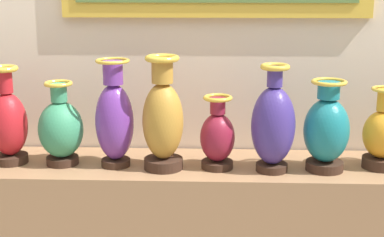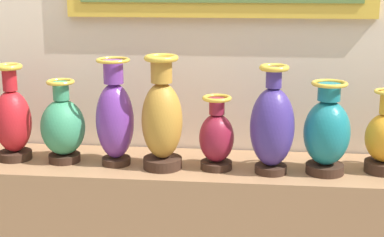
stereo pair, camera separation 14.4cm
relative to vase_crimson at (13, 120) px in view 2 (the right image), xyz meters
name	(u,v)px [view 2 (the right image)]	position (x,y,z in m)	size (l,w,h in m)	color
back_wall	(199,36)	(0.72, 0.28, 0.32)	(3.33, 0.14, 2.84)	beige
vase_crimson	(13,120)	(0.00, 0.00, 0.00)	(0.15, 0.15, 0.39)	#382319
vase_jade	(63,127)	(0.21, -0.01, -0.02)	(0.17, 0.17, 0.33)	#382319
vase_violet	(115,118)	(0.42, -0.02, 0.03)	(0.15, 0.15, 0.42)	#382319
vase_ochre	(162,119)	(0.61, -0.04, 0.03)	(0.16, 0.16, 0.44)	#382319
vase_burgundy	(217,137)	(0.82, -0.03, -0.04)	(0.13, 0.13, 0.29)	#382319
vase_indigo	(272,126)	(1.03, -0.05, 0.02)	(0.17, 0.17, 0.41)	#382319
vase_teal	(327,132)	(1.23, -0.04, 0.00)	(0.17, 0.17, 0.35)	#382319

